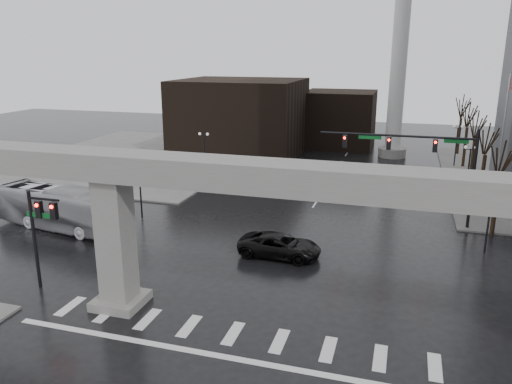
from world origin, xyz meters
TOP-DOWN VIEW (x-y plane):
  - ground at (0.00, 0.00)m, footprint 160.00×160.00m
  - sidewalk_nw at (-26.00, 36.00)m, footprint 28.00×36.00m
  - elevated_guideway at (1.26, 0.00)m, footprint 48.00×2.60m
  - building_far_left at (-14.00, 42.00)m, footprint 16.00×14.00m
  - building_far_mid at (-2.00, 52.00)m, footprint 10.00×10.00m
  - smokestack at (6.00, 46.00)m, footprint 3.60×3.60m
  - signal_mast_arm at (8.99, 18.80)m, footprint 12.12×0.43m
  - signal_left_pole at (-12.25, 0.50)m, footprint 2.30×0.30m
  - flagpole_assembly at (15.29, 22.00)m, footprint 2.06×0.12m
  - lamp_right_0 at (13.50, 14.00)m, footprint 1.22×0.32m
  - lamp_right_1 at (13.50, 28.00)m, footprint 1.22×0.32m
  - lamp_right_2 at (13.50, 42.00)m, footprint 1.22×0.32m
  - lamp_left_0 at (-13.50, 14.00)m, footprint 1.22×0.32m
  - lamp_left_1 at (-13.50, 28.00)m, footprint 1.22×0.32m
  - lamp_left_2 at (-13.50, 42.00)m, footprint 1.22×0.32m
  - tree_right_0 at (14.53, 18.02)m, footprint 1.09×1.58m
  - tree_right_1 at (14.53, 26.02)m, footprint 1.09×1.61m
  - tree_right_2 at (14.53, 34.02)m, footprint 1.10×1.63m
  - tree_right_3 at (14.53, 42.02)m, footprint 1.11×1.66m
  - tree_right_4 at (14.53, 50.02)m, footprint 1.12×1.69m
  - pickup_truck at (-0.16, 9.15)m, footprint 5.74×2.77m
  - city_bus at (-18.15, 9.64)m, footprint 12.38×4.85m

SIDE VIEW (x-z plane):
  - ground at x=0.00m, z-range 0.00..0.00m
  - sidewalk_nw at x=-26.00m, z-range 0.00..0.15m
  - pickup_truck at x=-0.16m, z-range 0.00..1.58m
  - city_bus at x=-18.15m, z-range 0.00..3.36m
  - tree_right_0 at x=14.53m, z-range -0.97..6.54m
  - tree_right_1 at x=14.53m, z-range -0.99..6.69m
  - tree_right_2 at x=14.53m, z-range -1.01..6.84m
  - tree_right_3 at x=14.53m, z-range -1.03..6.99m
  - tree_right_4 at x=14.53m, z-range -1.05..7.14m
  - lamp_right_0 at x=13.50m, z-range 0.92..6.03m
  - lamp_right_1 at x=13.50m, z-range 0.92..6.03m
  - lamp_right_2 at x=13.50m, z-range 0.92..6.03m
  - lamp_left_0 at x=-13.50m, z-range 0.92..6.03m
  - lamp_left_1 at x=-13.50m, z-range 0.92..6.03m
  - lamp_left_2 at x=-13.50m, z-range 0.92..6.03m
  - building_far_mid at x=-2.00m, z-range 0.00..8.00m
  - signal_left_pole at x=-12.25m, z-range 1.07..7.07m
  - building_far_left at x=-14.00m, z-range 0.00..10.00m
  - signal_mast_arm at x=8.99m, z-range 1.83..9.83m
  - elevated_guideway at x=1.26m, z-range 2.53..11.23m
  - flagpole_assembly at x=15.29m, z-range 1.53..13.53m
  - smokestack at x=6.00m, z-range -1.65..28.35m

